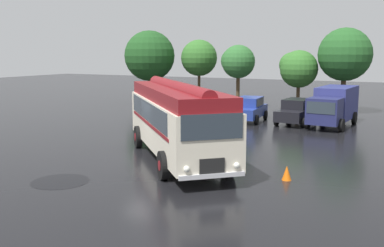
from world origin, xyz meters
name	(u,v)px	position (x,y,z in m)	size (l,w,h in m)	color
ground_plane	(155,157)	(0.00, 0.00, 0.00)	(120.00, 120.00, 0.00)	black
vintage_bus	(177,117)	(1.01, 0.21, 1.89)	(8.63, 9.07, 3.49)	silver
car_near_left	(182,105)	(-5.22, 12.25, 0.85)	(2.10, 4.27, 1.66)	#B7BABF
car_mid_left	(213,107)	(-2.74, 12.49, 0.85)	(2.29, 4.36, 1.66)	#B7BABF
car_mid_right	(249,109)	(0.04, 12.39, 0.85)	(2.22, 4.32, 1.66)	navy
car_far_right	(296,111)	(3.28, 12.65, 0.85)	(2.12, 4.28, 1.66)	black
box_van	(334,105)	(5.64, 13.00, 1.36)	(2.66, 5.90, 2.50)	navy
tree_far_left	(150,57)	(-12.08, 18.89, 4.31)	(4.69, 4.69, 6.76)	#4C3823
tree_left_of_centre	(200,58)	(-7.67, 20.39, 4.22)	(3.33, 3.33, 5.89)	#4C3823
tree_centre	(237,62)	(-3.51, 19.06, 3.96)	(3.02, 2.84, 5.38)	#4C3823
tree_right_of_centre	(297,68)	(1.68, 19.06, 3.48)	(3.11, 3.01, 4.92)	#4C3823
tree_far_right	(343,55)	(5.11, 19.53, 4.53)	(4.11, 4.11, 6.63)	#4C3823
traffic_cone	(287,173)	(6.32, -0.90, 0.28)	(0.36, 0.36, 0.55)	orange
puddle_patch	(60,181)	(-1.14, -4.90, 0.00)	(2.13, 2.13, 0.01)	black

